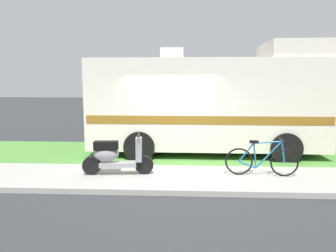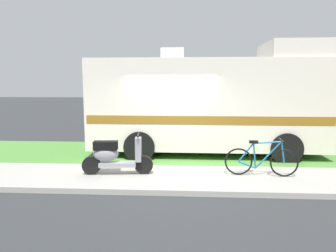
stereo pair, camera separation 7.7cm
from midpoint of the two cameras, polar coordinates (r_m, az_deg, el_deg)
The scene contains 7 objects.
ground_plane at distance 8.81m, azimuth 0.58°, elevation -7.38°, with size 80.00×80.00×0.00m, color #2D3033.
sidewalk at distance 7.64m, azimuth 0.11°, elevation -9.29°, with size 24.00×2.00×0.12m.
grass_strip at distance 10.25m, azimuth 1.01°, elevation -4.98°, with size 24.00×3.40×0.08m.
motorhome_rv at distance 10.28m, azimuth 7.58°, elevation 4.11°, with size 7.12×2.65×3.48m.
scooter at distance 7.77m, azimuth -9.12°, elevation -5.15°, with size 1.68×0.51×0.97m.
bicycle at distance 7.88m, azimuth 16.41°, elevation -5.86°, with size 1.68×0.52×0.88m.
pickup_truck_near at distance 15.36m, azimuth 22.42°, elevation 2.03°, with size 5.17×2.19×1.71m.
Camera 2 is at (0.47, -8.49, 2.30)m, focal length 34.49 mm.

